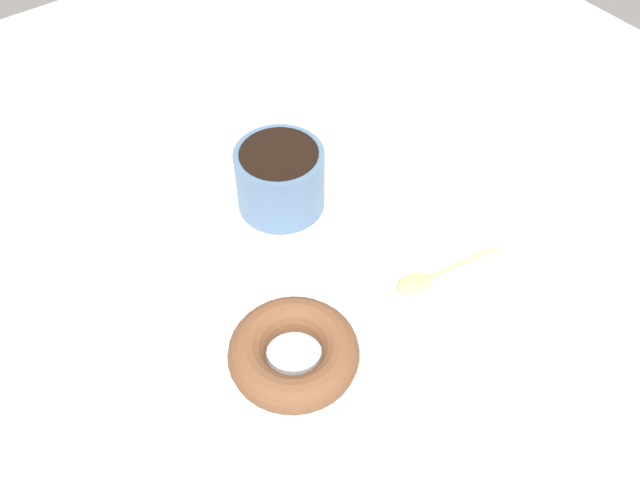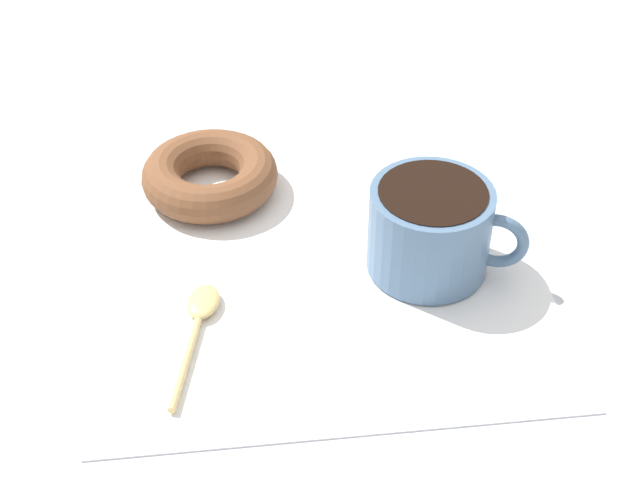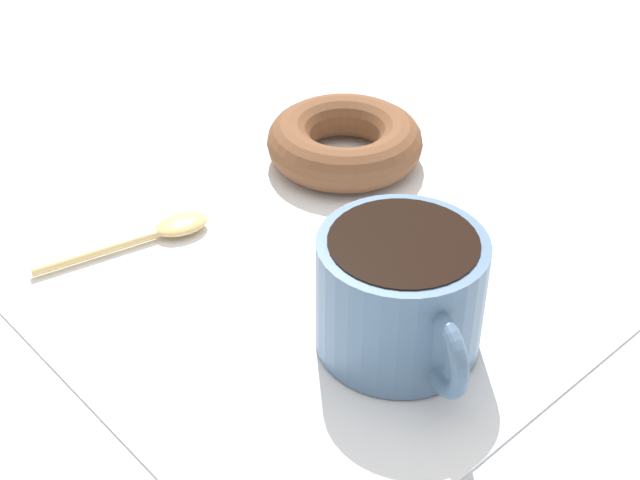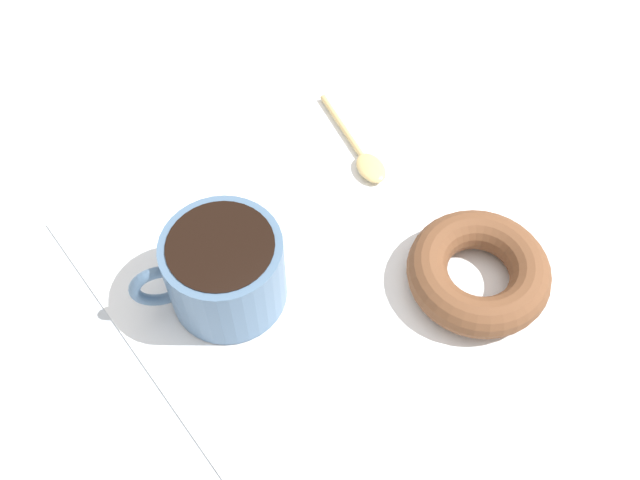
% 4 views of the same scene
% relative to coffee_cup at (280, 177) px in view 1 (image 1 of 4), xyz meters
% --- Properties ---
extents(ground_plane, '(1.20, 1.20, 0.02)m').
position_rel_coffee_cup_xyz_m(ground_plane, '(0.06, -0.01, -0.05)').
color(ground_plane, '#B2BCC6').
extents(napkin, '(0.36, 0.36, 0.00)m').
position_rel_coffee_cup_xyz_m(napkin, '(0.08, -0.01, -0.04)').
color(napkin, white).
rests_on(napkin, ground_plane).
extents(coffee_cup, '(0.12, 0.09, 0.07)m').
position_rel_coffee_cup_xyz_m(coffee_cup, '(0.00, 0.00, 0.00)').
color(coffee_cup, slate).
rests_on(coffee_cup, napkin).
extents(donut, '(0.12, 0.12, 0.03)m').
position_rel_coffee_cup_xyz_m(donut, '(0.17, -0.10, -0.02)').
color(donut, brown).
rests_on(donut, napkin).
extents(spoon, '(0.03, 0.12, 0.01)m').
position_rel_coffee_cup_xyz_m(spoon, '(0.17, 0.05, -0.03)').
color(spoon, '#D8B772').
rests_on(spoon, napkin).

